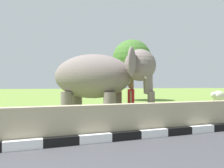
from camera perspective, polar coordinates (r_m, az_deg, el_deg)
The scene contains 5 objects.
barrier_parapet at distance 6.29m, azimuth -12.15°, elevation -9.92°, with size 28.00×0.36×1.00m, color tan.
elephant at distance 8.66m, azimuth -2.82°, elevation 1.71°, with size 3.93×3.68×2.87m.
person_handler at distance 8.86m, azimuth 4.82°, elevation -4.38°, with size 0.41×0.63×1.66m.
cow_near at distance 15.11m, azimuth 25.15°, elevation -2.90°, with size 1.87×1.22×1.23m.
tree_distant at distance 23.83m, azimuth 5.02°, elevation 6.19°, with size 4.07×4.07×6.32m.
Camera 1 is at (1.02, -2.10, 1.54)m, focal length 36.34 mm.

